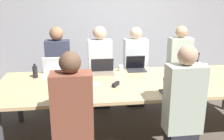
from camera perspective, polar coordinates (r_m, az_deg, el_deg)
The scene contains 21 objects.
ground_plane at distance 3.82m, azimuth 5.14°, elevation -13.43°, with size 24.00×24.00×0.00m, color brown.
curtain_wall at distance 5.36m, azimuth 0.70°, elevation 11.00°, with size 12.00×0.06×2.80m.
conference_table at distance 3.52m, azimuth 5.42°, elevation -3.39°, with size 3.80×1.37×0.76m.
laptop_far_right at distance 4.32m, azimuth 17.42°, elevation 1.35°, with size 0.33×0.25×0.26m.
person_far_right at distance 4.69m, azimuth 15.03°, elevation 0.85°, with size 0.40×0.24×1.42m.
cup_far_right at distance 4.43m, azimuth 20.48°, elevation 0.93°, with size 0.08×0.08×0.08m.
laptop_far_left at distance 3.88m, azimuth -13.30°, elevation 0.06°, with size 0.32×0.27×0.27m.
person_far_left at distance 4.35m, azimuth -12.08°, elevation 0.06°, with size 0.40×0.24×1.43m.
cup_far_left at distance 3.78m, azimuth -9.77°, elevation -0.64°, with size 0.08×0.08×0.09m.
bottle_far_left at distance 3.80m, azimuth -17.17°, elevation -0.37°, with size 0.07×0.07×0.21m.
laptop_near_midright at distance 3.12m, azimuth 14.35°, elevation -4.23°, with size 0.34×0.22×0.22m.
person_near_midright at distance 2.88m, azimuth 15.91°, elevation -8.94°, with size 0.40×0.24×1.42m.
laptop_near_left at distance 2.90m, azimuth -8.89°, elevation -5.35°, with size 0.36×0.24×0.24m.
person_near_left at distance 2.55m, azimuth -8.91°, elevation -11.95°, with size 0.40×0.24×1.41m.
laptop_far_midleft at distance 3.84m, azimuth -2.15°, elevation 0.18°, with size 0.35×0.22×0.23m.
person_far_midleft at distance 4.32m, azimuth -2.72°, elevation 0.28°, with size 0.40×0.24×1.43m.
laptop_far_center at distance 4.03m, azimuth 5.50°, elevation 0.88°, with size 0.31×0.22×0.23m.
person_far_center at distance 4.42m, azimuth 5.30°, elevation 0.35°, with size 0.40×0.24×1.41m.
cup_far_center at distance 3.96m, azimuth 2.02°, elevation 0.40°, with size 0.08×0.08×0.10m.
stapler at distance 3.30m, azimuth 0.85°, elevation -3.28°, with size 0.12×0.15×0.05m.
notebook at distance 3.36m, azimuth -4.33°, elevation -3.25°, with size 0.20×0.17×0.02m.
Camera 1 is at (-0.76, -3.23, 1.88)m, focal length 40.00 mm.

